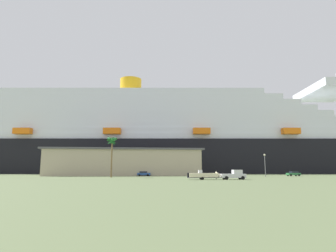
% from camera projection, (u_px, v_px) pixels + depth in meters
% --- Properties ---
extents(ground_plane, '(600.00, 600.00, 0.00)m').
position_uv_depth(ground_plane, '(184.00, 175.00, 110.34)').
color(ground_plane, '#66754C').
extents(cruise_ship, '(282.83, 46.22, 59.32)m').
position_uv_depth(cruise_ship, '(196.00, 141.00, 144.46)').
color(cruise_ship, black).
rests_on(cruise_ship, ground_plane).
extents(terminal_building, '(56.61, 28.33, 9.55)m').
position_uv_depth(terminal_building, '(125.00, 162.00, 104.24)').
color(terminal_building, '#B7A88C').
rests_on(terminal_building, ground_plane).
extents(pickup_truck, '(5.66, 2.43, 2.20)m').
position_uv_depth(pickup_truck, '(234.00, 175.00, 62.65)').
color(pickup_truck, silver).
rests_on(pickup_truck, ground_plane).
extents(small_boat_on_trailer, '(8.94, 2.08, 2.15)m').
position_uv_depth(small_boat_on_trailer, '(206.00, 175.00, 62.07)').
color(small_boat_on_trailer, '#595960').
rests_on(small_boat_on_trailer, ground_plane).
extents(palm_tree, '(3.31, 3.39, 11.57)m').
position_uv_depth(palm_tree, '(112.00, 144.00, 79.58)').
color(palm_tree, brown).
rests_on(palm_tree, ground_plane).
extents(street_lamp, '(0.56, 0.56, 6.88)m').
position_uv_depth(street_lamp, '(265.00, 162.00, 82.50)').
color(street_lamp, slate).
rests_on(street_lamp, ground_plane).
extents(parked_car_green_wagon, '(4.51, 2.32, 1.58)m').
position_uv_depth(parked_car_green_wagon, '(294.00, 174.00, 91.99)').
color(parked_car_green_wagon, '#2D723F').
rests_on(parked_car_green_wagon, ground_plane).
extents(parked_car_blue_suv, '(4.58, 2.71, 1.58)m').
position_uv_depth(parked_car_blue_suv, '(144.00, 174.00, 92.26)').
color(parked_car_blue_suv, '#264C99').
rests_on(parked_car_blue_suv, ground_plane).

